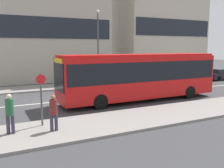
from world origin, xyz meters
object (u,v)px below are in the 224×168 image
object	(u,v)px
city_bus	(140,74)
street_lamp	(98,40)
pedestrian_near_stop	(10,111)
pedestrian_down_pavement	(54,111)
parked_car_0	(189,76)
bus_stop_sign	(41,95)
parked_car_1	(221,74)

from	to	relation	value
city_bus	street_lamp	bearing A→B (deg)	87.99
pedestrian_near_stop	street_lamp	distance (m)	14.71
pedestrian_near_stop	pedestrian_down_pavement	world-z (taller)	pedestrian_near_stop
pedestrian_down_pavement	parked_car_0	bearing A→B (deg)	-145.89
pedestrian_down_pavement	bus_stop_sign	world-z (taller)	bus_stop_sign
city_bus	parked_car_0	world-z (taller)	city_bus
pedestrian_down_pavement	bus_stop_sign	bearing A→B (deg)	-68.13
parked_car_0	street_lamp	distance (m)	11.15
parked_car_0	pedestrian_down_pavement	size ratio (longest dim) A/B	2.46
city_bus	bus_stop_sign	world-z (taller)	city_bus
city_bus	parked_car_1	xyz separation A→B (m)	(15.00, 5.52, -1.30)
pedestrian_down_pavement	street_lamp	xyz separation A→B (m)	(7.24, 11.60, 3.44)
bus_stop_sign	pedestrian_down_pavement	bearing A→B (deg)	-72.71
pedestrian_down_pavement	parked_car_1	bearing A→B (deg)	-151.86
parked_car_0	parked_car_1	bearing A→B (deg)	-2.81
pedestrian_near_stop	bus_stop_sign	bearing A→B (deg)	37.96
city_bus	bus_stop_sign	bearing A→B (deg)	-159.56
city_bus	parked_car_1	world-z (taller)	city_bus
bus_stop_sign	parked_car_0	bearing A→B (deg)	26.57
parked_car_0	street_lamp	size ratio (longest dim) A/B	0.56
pedestrian_near_stop	bus_stop_sign	distance (m)	1.62
parked_car_0	bus_stop_sign	bearing A→B (deg)	-153.43
city_bus	pedestrian_near_stop	xyz separation A→B (m)	(-9.04, -3.74, -0.80)
parked_car_0	pedestrian_near_stop	bearing A→B (deg)	-153.86
parked_car_1	pedestrian_near_stop	xyz separation A→B (m)	(-24.04, -9.25, 0.50)
pedestrian_near_stop	bus_stop_sign	size ratio (longest dim) A/B	0.70
parked_car_1	street_lamp	bearing A→B (deg)	172.86
bus_stop_sign	street_lamp	size ratio (longest dim) A/B	0.35
city_bus	pedestrian_near_stop	bearing A→B (deg)	-159.90
pedestrian_down_pavement	street_lamp	distance (m)	14.10
parked_car_0	pedestrian_near_stop	distance (m)	21.53
pedestrian_down_pavement	bus_stop_sign	xyz separation A→B (m)	(-0.31, 1.01, 0.54)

